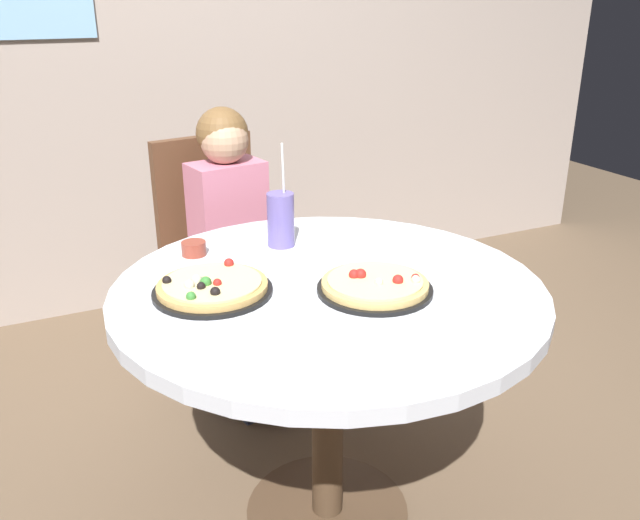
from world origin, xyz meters
TOP-DOWN VIEW (x-y plane):
  - ground_plane at (0.00, 0.00)m, footprint 8.00×8.00m
  - dining_table at (0.00, 0.00)m, footprint 1.12×1.12m
  - chair_wooden at (-0.01, 0.93)m, footprint 0.46×0.46m
  - diner_child at (0.01, 0.75)m, footprint 0.31×0.43m
  - pizza_veggie at (0.09, -0.09)m, footprint 0.29×0.29m
  - pizza_cheese at (-0.29, 0.08)m, footprint 0.30×0.30m
  - soda_cup at (-0.00, 0.32)m, footprint 0.08×0.08m
  - sauce_bowl at (-0.26, 0.35)m, footprint 0.07×0.07m
  - plate_small at (0.27, 0.25)m, footprint 0.18×0.18m

SIDE VIEW (x-z plane):
  - ground_plane at x=0.00m, z-range 0.00..0.00m
  - diner_child at x=0.01m, z-range -0.06..1.02m
  - chair_wooden at x=-0.01m, z-range 0.06..1.01m
  - dining_table at x=0.00m, z-range 0.27..1.02m
  - plate_small at x=0.27m, z-range 0.75..0.76m
  - pizza_veggie at x=0.09m, z-range 0.74..0.79m
  - pizza_cheese at x=-0.29m, z-range 0.74..0.79m
  - sauce_bowl at x=-0.26m, z-range 0.75..0.79m
  - soda_cup at x=0.00m, z-range 0.68..0.99m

